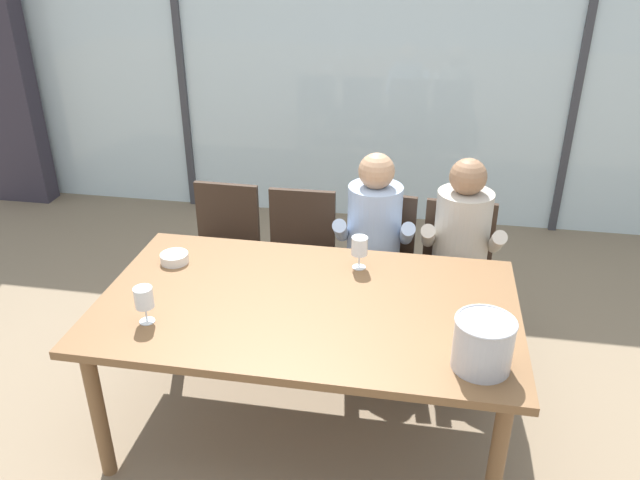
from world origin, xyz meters
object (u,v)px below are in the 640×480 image
person_pale_blue_shirt (373,241)px  wine_glass_by_left_taster (360,247)px  ice_bucket_primary (483,343)px  tasting_bowl (175,258)px  chair_center (378,255)px  chair_left_of_center (300,250)px  wine_glass_near_bucket (144,299)px  chair_near_curtain (224,243)px  dining_table (307,315)px  person_beige_jumper (461,248)px  chair_right_of_center (456,264)px

person_pale_blue_shirt → wine_glass_by_left_taster: person_pale_blue_shirt is taller
ice_bucket_primary → tasting_bowl: (-1.53, 0.61, -0.09)m
chair_center → person_pale_blue_shirt: size_ratio=0.73×
chair_left_of_center → ice_bucket_primary: bearing=-53.6°
wine_glass_by_left_taster → wine_glass_near_bucket: size_ratio=1.00×
wine_glass_by_left_taster → chair_left_of_center: bearing=126.2°
chair_near_curtain → person_pale_blue_shirt: bearing=-7.2°
chair_near_curtain → dining_table: bearing=-51.7°
chair_near_curtain → wine_glass_near_bucket: 1.33m
chair_near_curtain → person_beige_jumper: (1.48, -0.15, 0.17)m
chair_right_of_center → wine_glass_by_left_taster: size_ratio=5.05×
chair_center → chair_right_of_center: same height
wine_glass_near_bucket → tasting_bowl: bearing=98.9°
person_pale_blue_shirt → person_beige_jumper: bearing=-4.0°
dining_table → chair_left_of_center: 1.01m
chair_center → wine_glass_near_bucket: size_ratio=5.05×
chair_near_curtain → wine_glass_near_bucket: bearing=-85.4°
chair_center → dining_table: bearing=-98.9°
chair_left_of_center → person_pale_blue_shirt: (0.47, -0.13, 0.17)m
chair_near_curtain → ice_bucket_primary: ice_bucket_primary is taller
chair_left_of_center → wine_glass_near_bucket: wine_glass_near_bucket is taller
chair_right_of_center → wine_glass_by_left_taster: 0.88m
ice_bucket_primary → tasting_bowl: 1.65m
wine_glass_near_bucket → dining_table: bearing=23.1°
chair_center → wine_glass_by_left_taster: 0.73m
chair_near_curtain → wine_glass_by_left_taster: bearing=-32.0°
tasting_bowl → chair_center: bearing=36.2°
tasting_bowl → wine_glass_near_bucket: size_ratio=0.84×
person_pale_blue_shirt → chair_left_of_center: bearing=160.8°
chair_near_curtain → chair_center: 0.99m
dining_table → tasting_bowl: tasting_bowl is taller
person_pale_blue_shirt → person_beige_jumper: same height
dining_table → chair_center: (0.25, 0.99, -0.18)m
dining_table → chair_left_of_center: chair_left_of_center is taller
person_beige_jumper → tasting_bowl: bearing=-156.9°
chair_left_of_center → tasting_bowl: chair_left_of_center is taller
chair_near_curtain → tasting_bowl: chair_near_curtain is taller
chair_left_of_center → person_pale_blue_shirt: person_pale_blue_shirt is taller
ice_bucket_primary → wine_glass_by_left_taster: (-0.58, 0.72, 0.00)m
chair_right_of_center → wine_glass_by_left_taster: bearing=-129.9°
tasting_bowl → wine_glass_by_left_taster: 0.97m
chair_right_of_center → ice_bucket_primary: (0.05, -1.31, 0.37)m
person_beige_jumper → person_pale_blue_shirt: bearing=-178.3°
chair_right_of_center → chair_center: bearing=177.9°
chair_near_curtain → chair_center: (0.99, 0.00, 0.00)m
chair_right_of_center → ice_bucket_primary: ice_bucket_primary is taller
chair_right_of_center → dining_table: bearing=-125.4°
person_beige_jumper → chair_right_of_center: bearing=94.6°
person_beige_jumper → tasting_bowl: (-1.49, -0.59, 0.11)m
chair_left_of_center → chair_near_curtain: bearing=176.6°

